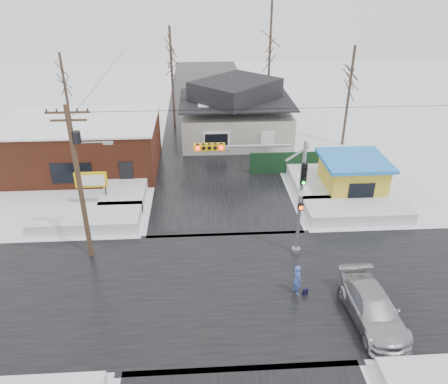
{
  "coord_description": "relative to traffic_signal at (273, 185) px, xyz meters",
  "views": [
    {
      "loc": [
        -1.53,
        -17.89,
        15.12
      ],
      "look_at": [
        -0.11,
        5.21,
        3.0
      ],
      "focal_mm": 35.0,
      "sensor_mm": 36.0,
      "label": 1
    }
  ],
  "objects": [
    {
      "name": "tree_far_mid",
      "position": [
        3.57,
        25.03,
        5.0
      ],
      "size": [
        3.0,
        3.0,
        12.0
      ],
      "color": "#332821",
      "rests_on": "ground"
    },
    {
      "name": "ground",
      "position": [
        -2.43,
        -2.97,
        -4.54
      ],
      "size": [
        120.0,
        120.0,
        0.0
      ],
      "primitive_type": "plane",
      "color": "white",
      "rests_on": "ground"
    },
    {
      "name": "road_ew",
      "position": [
        -2.43,
        -2.97,
        -4.53
      ],
      "size": [
        120.0,
        10.0,
        0.02
      ],
      "primitive_type": "cube",
      "color": "black",
      "rests_on": "ground"
    },
    {
      "name": "marquee_sign",
      "position": [
        -11.43,
        6.53,
        -2.62
      ],
      "size": [
        2.2,
        0.21,
        2.55
      ],
      "color": "black",
      "rests_on": "ground"
    },
    {
      "name": "traffic_signal",
      "position": [
        0.0,
        0.0,
        0.0
      ],
      "size": [
        6.05,
        0.68,
        7.0
      ],
      "color": "gray",
      "rests_on": "ground"
    },
    {
      "name": "snowbank_nside_e",
      "position": [
        4.57,
        9.03,
        -4.14
      ],
      "size": [
        3.0,
        8.0,
        0.8
      ],
      "primitive_type": "cube",
      "color": "white",
      "rests_on": "ground"
    },
    {
      "name": "snowbank_nside_w",
      "position": [
        -9.43,
        9.03,
        -4.14
      ],
      "size": [
        3.0,
        8.0,
        0.8
      ],
      "primitive_type": "cube",
      "color": "white",
      "rests_on": "ground"
    },
    {
      "name": "snowbank_nw",
      "position": [
        -11.43,
        4.03,
        -4.14
      ],
      "size": [
        7.0,
        3.0,
        0.8
      ],
      "primitive_type": "cube",
      "color": "white",
      "rests_on": "ground"
    },
    {
      "name": "house",
      "position": [
        -0.43,
        19.03,
        -1.92
      ],
      "size": [
        10.4,
        8.4,
        5.76
      ],
      "color": "#A7A296",
      "rests_on": "ground"
    },
    {
      "name": "car",
      "position": [
        3.99,
        -5.7,
        -3.8
      ],
      "size": [
        2.33,
        5.21,
        1.49
      ],
      "primitive_type": "imported",
      "rotation": [
        0.0,
        0.0,
        0.05
      ],
      "color": "#A9ABB1",
      "rests_on": "ground"
    },
    {
      "name": "utility_pole",
      "position": [
        -10.36,
        0.53,
        0.57
      ],
      "size": [
        3.15,
        0.44,
        9.0
      ],
      "color": "#382619",
      "rests_on": "ground"
    },
    {
      "name": "snowbank_ne",
      "position": [
        6.57,
        4.03,
        -4.14
      ],
      "size": [
        7.0,
        3.0,
        0.8
      ],
      "primitive_type": "cube",
      "color": "white",
      "rests_on": "ground"
    },
    {
      "name": "tree_far_left",
      "position": [
        -6.43,
        23.03,
        3.41
      ],
      "size": [
        3.0,
        3.0,
        10.0
      ],
      "color": "#332821",
      "rests_on": "ground"
    },
    {
      "name": "road_ns",
      "position": [
        -2.43,
        -2.97,
        -4.53
      ],
      "size": [
        10.0,
        120.0,
        0.02
      ],
      "primitive_type": "cube",
      "color": "black",
      "rests_on": "ground"
    },
    {
      "name": "brick_building",
      "position": [
        -13.43,
        13.03,
        -2.46
      ],
      "size": [
        12.2,
        8.2,
        4.12
      ],
      "color": "brown",
      "rests_on": "ground"
    },
    {
      "name": "tree_far_right",
      "position": [
        9.57,
        17.03,
        2.62
      ],
      "size": [
        3.0,
        3.0,
        9.0
      ],
      "color": "#332821",
      "rests_on": "ground"
    },
    {
      "name": "pedestrian",
      "position": [
        0.84,
        -3.52,
        -3.69
      ],
      "size": [
        0.57,
        0.71,
        1.7
      ],
      "primitive_type": "imported",
      "rotation": [
        0.0,
        0.0,
        1.86
      ],
      "color": "#4059B3",
      "rests_on": "ground"
    },
    {
      "name": "tree_far_west",
      "position": [
        -16.43,
        21.03,
        1.82
      ],
      "size": [
        3.0,
        3.0,
        8.0
      ],
      "color": "#332821",
      "rests_on": "ground"
    },
    {
      "name": "shopping_bag",
      "position": [
        1.27,
        -3.7,
        -4.36
      ],
      "size": [
        0.3,
        0.22,
        0.35
      ],
      "primitive_type": "cube",
      "rotation": [
        0.0,
        0.0,
        0.4
      ],
      "color": "black",
      "rests_on": "ground"
    },
    {
      "name": "kiosk",
      "position": [
        7.07,
        7.03,
        -3.08
      ],
      "size": [
        4.6,
        4.6,
        2.88
      ],
      "color": "gold",
      "rests_on": "ground"
    },
    {
      "name": "fence",
      "position": [
        4.07,
        11.03,
        -3.64
      ],
      "size": [
        8.0,
        0.12,
        1.8
      ],
      "primitive_type": "cube",
      "color": "black",
      "rests_on": "ground"
    }
  ]
}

